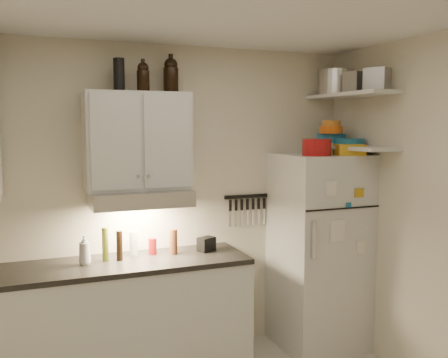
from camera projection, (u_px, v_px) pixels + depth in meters
name	position (u px, v px, depth m)	size (l,w,h in m)	color
ceiling	(243.00, 0.00, 2.65)	(3.20, 3.00, 0.02)	white
back_wall	(169.00, 203.00, 4.18)	(3.20, 0.02, 2.60)	beige
base_cabinet	(112.00, 324.00, 3.79)	(2.10, 0.60, 0.88)	silver
countertop	(110.00, 265.00, 3.74)	(2.10, 0.62, 0.04)	black
upper_cabinet	(137.00, 141.00, 3.86)	(0.80, 0.33, 0.75)	silver
range_hood	(140.00, 198.00, 3.84)	(0.76, 0.46, 0.12)	silver
fridge	(319.00, 251.00, 4.37)	(0.70, 0.68, 1.70)	silver
shelf_hi	(351.00, 95.00, 4.18)	(0.30, 0.95, 0.03)	silver
shelf_lo	(350.00, 147.00, 4.22)	(0.30, 0.95, 0.03)	silver
knife_strip	(247.00, 196.00, 4.42)	(0.42, 0.02, 0.03)	black
dutch_oven	(317.00, 147.00, 4.05)	(0.24, 0.24, 0.14)	maroon
book_stack	(349.00, 150.00, 4.13)	(0.22, 0.27, 0.09)	#BE8A17
spice_jar	(329.00, 149.00, 4.22)	(0.06, 0.06, 0.10)	silver
stock_pot	(337.00, 82.00, 4.40)	(0.31, 0.31, 0.22)	silver
tin_a	(356.00, 82.00, 4.14)	(0.17, 0.15, 0.17)	#AAAAAD
tin_b	(379.00, 80.00, 3.97)	(0.18, 0.18, 0.18)	#AAAAAD
bowl_teal	(331.00, 139.00, 4.40)	(0.25, 0.25, 0.10)	#19618A
bowl_orange	(331.00, 130.00, 4.32)	(0.20, 0.20, 0.06)	#D45A13
bowl_yellow	(331.00, 123.00, 4.31)	(0.16, 0.16, 0.05)	#C17322
plates	(350.00, 142.00, 4.23)	(0.24, 0.24, 0.06)	#19618A
growler_a	(143.00, 77.00, 3.78)	(0.10, 0.10, 0.23)	black
growler_b	(171.00, 75.00, 3.95)	(0.12, 0.12, 0.28)	black
thermos_a	(120.00, 79.00, 3.82)	(0.07, 0.07, 0.19)	black
thermos_b	(119.00, 75.00, 3.69)	(0.08, 0.08, 0.24)	black
soap_bottle	(85.00, 248.00, 3.68)	(0.10, 0.10, 0.26)	silver
pepper_mill	(173.00, 242.00, 3.97)	(0.06, 0.06, 0.20)	brown
oil_bottle	(105.00, 244.00, 3.78)	(0.05, 0.05, 0.26)	#5D6A1A
vinegar_bottle	(119.00, 246.00, 3.79)	(0.05, 0.05, 0.23)	black
clear_bottle	(134.00, 244.00, 3.93)	(0.07, 0.07, 0.20)	silver
red_jar	(152.00, 246.00, 3.98)	(0.07, 0.07, 0.13)	maroon
caddy	(206.00, 244.00, 4.08)	(0.13, 0.10, 0.11)	black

